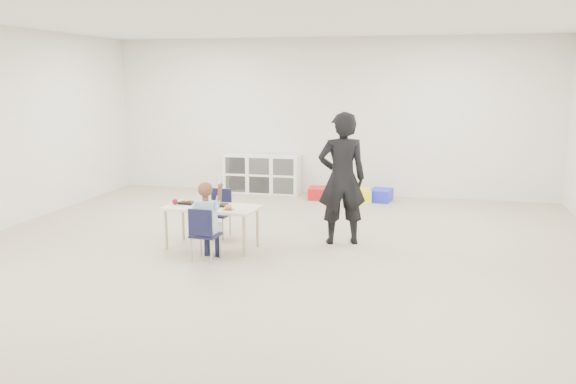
% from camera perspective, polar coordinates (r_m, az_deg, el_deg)
% --- Properties ---
extents(room, '(9.00, 9.02, 2.80)m').
position_cam_1_polar(room, '(6.66, -2.41, 4.67)').
color(room, '#B5A68B').
rests_on(room, ground).
extents(table, '(1.19, 0.66, 0.53)m').
position_cam_1_polar(table, '(7.63, -7.11, -3.26)').
color(table, '#F9E9C7').
rests_on(table, ground).
extents(chair_near, '(0.33, 0.31, 0.63)m').
position_cam_1_polar(chair_near, '(7.12, -7.72, -3.90)').
color(chair_near, black).
rests_on(chair_near, ground).
extents(chair_far, '(0.33, 0.31, 0.63)m').
position_cam_1_polar(chair_far, '(8.13, -6.60, -2.03)').
color(chair_far, black).
rests_on(chair_far, ground).
extents(child, '(0.45, 0.45, 1.00)m').
position_cam_1_polar(child, '(7.07, -7.75, -2.47)').
color(child, '#9CB8D3').
rests_on(child, chair_near).
extents(lunch_tray_near, '(0.23, 0.18, 0.03)m').
position_cam_1_polar(lunch_tray_near, '(7.60, -6.56, -1.19)').
color(lunch_tray_near, black).
rests_on(lunch_tray_near, table).
extents(lunch_tray_far, '(0.23, 0.18, 0.03)m').
position_cam_1_polar(lunch_tray_far, '(7.77, -9.32, -1.00)').
color(lunch_tray_far, black).
rests_on(lunch_tray_far, table).
extents(milk_carton, '(0.08, 0.08, 0.10)m').
position_cam_1_polar(milk_carton, '(7.48, -7.62, -1.14)').
color(milk_carton, white).
rests_on(milk_carton, table).
extents(bread_roll, '(0.09, 0.09, 0.07)m').
position_cam_1_polar(bread_roll, '(7.36, -5.60, -1.41)').
color(bread_roll, tan).
rests_on(bread_roll, table).
extents(apple_near, '(0.07, 0.07, 0.07)m').
position_cam_1_polar(apple_near, '(7.69, -8.03, -0.92)').
color(apple_near, maroon).
rests_on(apple_near, table).
extents(apple_far, '(0.07, 0.07, 0.07)m').
position_cam_1_polar(apple_far, '(7.76, -10.53, -0.90)').
color(apple_far, maroon).
rests_on(apple_far, table).
extents(cubby_shelf, '(1.40, 0.40, 0.70)m').
position_cam_1_polar(cubby_shelf, '(11.20, -2.46, 1.70)').
color(cubby_shelf, white).
rests_on(cubby_shelf, ground).
extents(adult, '(0.71, 0.57, 1.68)m').
position_cam_1_polar(adult, '(7.71, 5.07, 1.26)').
color(adult, black).
rests_on(adult, ground).
extents(bin_red, '(0.35, 0.43, 0.20)m').
position_cam_1_polar(bin_red, '(10.68, 2.86, -0.11)').
color(bin_red, red).
rests_on(bin_red, ground).
extents(bin_yellow, '(0.40, 0.48, 0.21)m').
position_cam_1_polar(bin_yellow, '(10.54, 6.85, -0.29)').
color(bin_yellow, yellow).
rests_on(bin_yellow, ground).
extents(bin_blue, '(0.40, 0.48, 0.21)m').
position_cam_1_polar(bin_blue, '(10.58, 8.71, -0.30)').
color(bin_blue, '#1D28DB').
rests_on(bin_blue, ground).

